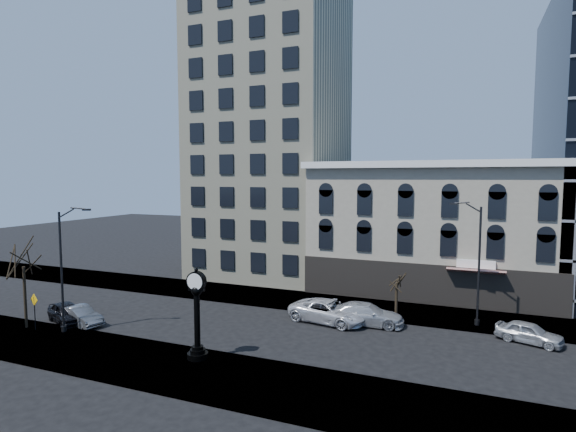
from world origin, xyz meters
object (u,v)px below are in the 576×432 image
at_px(warning_sign, 34,305).
at_px(car_near_a, 67,313).
at_px(street_clock, 197,318).
at_px(car_near_b, 80,316).
at_px(street_lamp_near, 70,236).

xyz_separation_m(warning_sign, car_near_a, (0.50, 2.31, -1.16)).
height_order(warning_sign, car_near_a, warning_sign).
bearing_deg(street_clock, warning_sign, 176.07).
xyz_separation_m(warning_sign, car_near_b, (1.83, 2.33, -1.24)).
xyz_separation_m(street_clock, car_near_b, (-11.86, 2.32, -1.94)).
xyz_separation_m(street_clock, warning_sign, (-13.69, -0.01, -0.70)).
distance_m(street_lamp_near, warning_sign, 5.80).
bearing_deg(warning_sign, car_near_b, 62.46).
height_order(street_clock, car_near_b, street_clock).
bearing_deg(warning_sign, street_lamp_near, 25.58).
height_order(street_clock, warning_sign, street_clock).
relative_size(street_lamp_near, car_near_b, 2.15).
distance_m(street_clock, car_near_b, 12.24).
relative_size(street_clock, car_near_b, 1.32).
bearing_deg(car_near_a, warning_sign, -168.05).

